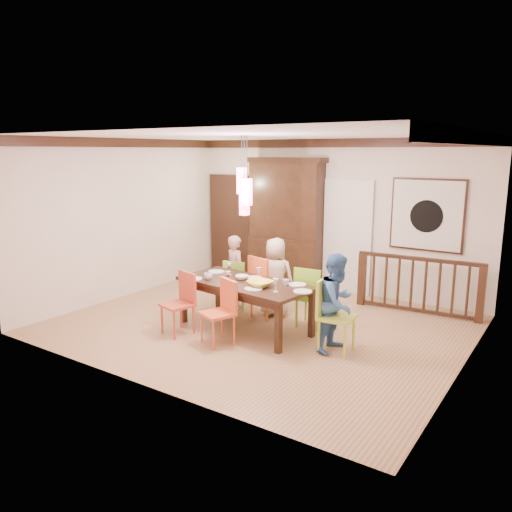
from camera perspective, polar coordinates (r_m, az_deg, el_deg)
The scene contains 37 objects.
floor at distance 7.93m, azimuth 0.51°, elevation -7.81°, with size 6.00×6.00×0.00m, color #8E6245.
ceiling at distance 7.47m, azimuth 0.55°, elevation 13.64°, with size 6.00×6.00×0.00m, color white.
wall_back at distance 9.73m, azimuth 8.66°, elevation 4.55°, with size 6.00×6.00×0.00m, color beige.
wall_left at distance 9.53m, azimuth -14.77°, elevation 4.14°, with size 5.00×5.00×0.00m, color beige.
wall_right at distance 6.45m, azimuth 23.39°, elevation -0.04°, with size 5.00×5.00×0.00m, color beige.
crown_molding at distance 7.46m, azimuth 0.55°, elevation 13.02°, with size 6.00×5.00×0.16m, color black, non-canonical shape.
panel_door at distance 10.97m, azimuth -2.94°, elevation 3.39°, with size 1.04×0.07×2.24m, color black.
white_doorway at distance 9.62m, azimuth 10.38°, elevation 1.99°, with size 0.97×0.05×2.22m, color silver.
painting at distance 9.06m, azimuth 18.95°, elevation 4.45°, with size 1.25×0.06×1.25m.
pendant_cluster at distance 7.27m, azimuth -1.34°, elevation 7.42°, with size 0.27×0.21×1.14m.
dining_table at distance 7.53m, azimuth -1.28°, elevation -3.58°, with size 2.18×1.19×0.75m.
chair_far_left at distance 8.54m, azimuth -1.99°, elevation -2.86°, with size 0.45×0.45×0.87m.
chair_far_mid at distance 8.12m, azimuth 1.35°, elevation -2.99°, with size 0.57×0.57×1.03m.
chair_far_right at distance 7.75m, azimuth 6.41°, elevation -4.12°, with size 0.46×0.46×0.95m.
chair_near_left at distance 7.47m, azimuth -9.01°, elevation -4.96°, with size 0.51×0.51×0.92m.
chair_near_mid at distance 7.02m, azimuth -4.43°, elevation -5.98°, with size 0.53×0.53×0.91m.
chair_end_right at distance 6.82m, azimuth 9.26°, elevation -6.22°, with size 0.49×0.49×1.00m.
china_hutch at distance 9.99m, azimuth 3.43°, elevation 3.85°, with size 1.62×0.46×2.55m.
balustrade at distance 8.76m, azimuth 18.07°, elevation -3.07°, with size 2.07×0.21×0.96m.
person_far_left at distance 8.65m, azimuth -2.33°, elevation -1.77°, with size 0.46×0.30×1.26m, color #CE9F9D.
person_far_mid at distance 8.20m, azimuth 2.23°, elevation -2.40°, with size 0.64×0.41×1.30m, color #BFAE90.
person_end_right at distance 6.84m, azimuth 9.24°, elevation -5.26°, with size 0.65×0.51×1.35m, color #3B69A6.
serving_bowl at distance 7.23m, azimuth 0.46°, elevation -3.18°, with size 0.35×0.35×0.09m, color yellow.
small_bowl at distance 7.63m, azimuth -1.62°, elevation -2.46°, with size 0.21×0.21×0.06m, color white.
cup_left at distance 7.66m, azimuth -5.49°, elevation -2.32°, with size 0.13×0.13×0.10m, color silver.
cup_right at distance 7.31m, azimuth 3.43°, elevation -3.03°, with size 0.10×0.10×0.09m, color silver.
plate_far_left at distance 8.12m, azimuth -4.56°, elevation -1.79°, with size 0.26×0.26×0.01m, color white.
plate_far_mid at distance 7.70m, azimuth -0.20°, elevation -2.52°, with size 0.26×0.26×0.01m, color white.
plate_far_right at distance 7.34m, azimuth 4.72°, elevation -3.27°, with size 0.26×0.26×0.01m, color white.
plate_near_left at distance 7.70m, azimuth -7.14°, elevation -2.60°, with size 0.26×0.26×0.01m, color white.
plate_near_mid at distance 7.10m, azimuth -0.30°, elevation -3.76°, with size 0.26×0.26×0.01m, color white.
plate_end_right at distance 7.00m, azimuth 5.35°, elevation -4.05°, with size 0.26×0.26×0.01m, color white.
wine_glass_a at distance 7.90m, azimuth -3.08°, elevation -1.50°, with size 0.08×0.08×0.19m, color #590C19, non-canonical shape.
wine_glass_b at distance 7.60m, azimuth 0.33°, elevation -2.02°, with size 0.08×0.08×0.19m, color silver, non-canonical shape.
wine_glass_c at distance 7.37m, azimuth -3.21°, elevation -2.49°, with size 0.08×0.08×0.19m, color #590C19, non-canonical shape.
wine_glass_d at distance 6.96m, azimuth 2.27°, elevation -3.36°, with size 0.08×0.08×0.19m, color silver, non-canonical shape.
napkin at distance 7.30m, azimuth -3.47°, elevation -3.35°, with size 0.18×0.14×0.01m, color #D83359.
Camera 1 is at (4.10, -6.24, 2.68)m, focal length 35.00 mm.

